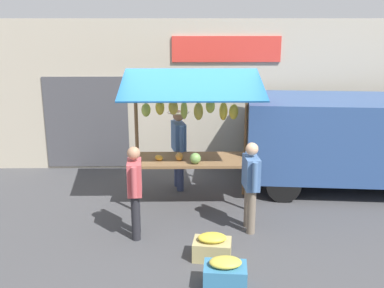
% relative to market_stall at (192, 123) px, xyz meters
% --- Properties ---
extents(ground_plane, '(40.00, 40.00, 0.00)m').
position_rel_market_stall_xyz_m(ground_plane, '(-0.00, 0.05, -1.56)').
color(ground_plane, '#424244').
extents(street_backdrop, '(9.00, 0.30, 3.40)m').
position_rel_market_stall_xyz_m(street_backdrop, '(0.04, -2.14, 0.14)').
color(street_backdrop, '#B2A893').
rests_on(street_backdrop, ground).
extents(market_stall, '(2.50, 1.46, 2.50)m').
position_rel_market_stall_xyz_m(market_stall, '(0.00, 0.00, 0.00)').
color(market_stall, brown).
rests_on(market_stall, ground).
extents(vendor_with_sunhat, '(0.43, 0.69, 1.65)m').
position_rel_market_stall_xyz_m(vendor_with_sunhat, '(0.25, -0.70, -0.58)').
color(vendor_with_sunhat, navy).
rests_on(vendor_with_sunhat, ground).
extents(shopper_with_shopping_bag, '(0.25, 0.66, 1.51)m').
position_rel_market_stall_xyz_m(shopper_with_shopping_bag, '(-0.95, 1.23, -0.70)').
color(shopper_with_shopping_bag, '#726656').
rests_on(shopper_with_shopping_bag, ground).
extents(shopper_in_grey_tee, '(0.26, 0.66, 1.51)m').
position_rel_market_stall_xyz_m(shopper_in_grey_tee, '(0.92, 1.43, -0.70)').
color(shopper_in_grey_tee, '#232328').
rests_on(shopper_in_grey_tee, ground).
extents(parked_van, '(4.56, 2.26, 1.88)m').
position_rel_market_stall_xyz_m(parked_van, '(-3.17, -0.67, -0.44)').
color(parked_van, '#2D4C84').
rests_on(parked_van, ground).
extents(produce_crate_near, '(0.60, 0.44, 0.44)m').
position_rel_market_stall_xyz_m(produce_crate_near, '(-0.40, 2.92, -1.36)').
color(produce_crate_near, teal).
rests_on(produce_crate_near, ground).
extents(produce_crate_side, '(0.60, 0.46, 0.40)m').
position_rel_market_stall_xyz_m(produce_crate_side, '(-0.27, 2.16, -1.38)').
color(produce_crate_side, tan).
rests_on(produce_crate_side, ground).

